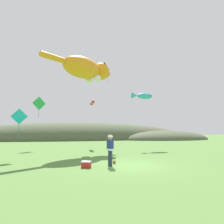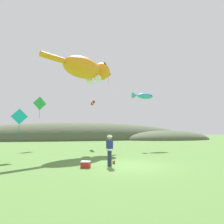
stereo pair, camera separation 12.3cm
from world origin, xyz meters
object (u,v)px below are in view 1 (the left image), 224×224
kite_tube_streamer (92,103)px  picnic_cooler (86,164)px  festival_attendant (110,149)px  kite_diamond_green (39,103)px  kite_fish_windsock (142,96)px  kite_spool (114,162)px  kite_giant_cat (86,69)px  kite_diamond_orange (108,73)px  kite_diamond_teal (19,117)px

kite_tube_streamer → picnic_cooler: bearing=-100.2°
festival_attendant → picnic_cooler: festival_attendant is taller
kite_diamond_green → picnic_cooler: bearing=-73.0°
kite_fish_windsock → kite_tube_streamer: 5.99m
festival_attendant → kite_spool: bearing=57.9°
kite_fish_windsock → kite_diamond_green: bearing=168.6°
kite_tube_streamer → kite_spool: bearing=-92.2°
picnic_cooler → kite_diamond_green: bearing=107.0°
kite_giant_cat → kite_diamond_orange: (2.88, 2.67, 0.48)m
kite_giant_cat → kite_diamond_green: size_ratio=2.87×
festival_attendant → kite_spool: festival_attendant is taller
picnic_cooler → kite_fish_windsock: bearing=52.4°
kite_diamond_orange → kite_diamond_green: (-7.66, 0.91, -3.72)m
kite_spool → kite_diamond_green: kite_diamond_green is taller
kite_tube_streamer → kite_diamond_green: (-5.99, -0.10, -0.28)m
kite_fish_windsock → kite_tube_streamer: (-5.44, 2.41, -0.68)m
kite_diamond_green → festival_attendant: bearing=-67.1°
festival_attendant → kite_diamond_teal: 7.36m
kite_tube_streamer → kite_diamond_orange: (1.66, -1.01, 3.43)m
picnic_cooler → kite_diamond_orange: 14.75m
festival_attendant → kite_diamond_teal: kite_diamond_teal is taller
festival_attendant → picnic_cooler: (-1.38, -0.13, -0.77)m
kite_tube_streamer → kite_diamond_teal: bearing=-129.1°
kite_giant_cat → kite_diamond_teal: 8.63m
festival_attendant → kite_diamond_teal: (-5.66, 4.24, 2.05)m
kite_fish_windsock → kite_tube_streamer: bearing=156.1°
kite_giant_cat → kite_tube_streamer: (1.21, 3.68, -2.95)m
kite_tube_streamer → kite_diamond_teal: size_ratio=0.94×
kite_diamond_teal → kite_diamond_green: kite_diamond_green is taller
kite_tube_streamer → kite_diamond_teal: (-6.52, -8.04, -2.27)m
kite_diamond_teal → kite_diamond_green: (0.53, 7.94, 1.99)m
festival_attendant → kite_tube_streamer: bearing=86.0°
kite_fish_windsock → kite_diamond_orange: kite_diamond_orange is taller
kite_diamond_teal → kite_fish_windsock: bearing=25.2°
picnic_cooler → kite_fish_windsock: (7.68, 9.99, 5.77)m
kite_fish_windsock → kite_tube_streamer: size_ratio=1.33×
festival_attendant → kite_giant_cat: bearing=92.3°
kite_tube_streamer → kite_diamond_green: 6.00m
festival_attendant → kite_tube_streamer: (0.86, 12.27, 4.32)m
festival_attendant → kite_diamond_green: size_ratio=0.73×
picnic_cooler → kite_giant_cat: (1.03, 8.72, 8.04)m
kite_fish_windsock → kite_diamond_green: (-11.44, 2.31, -0.96)m
kite_diamond_orange → kite_spool: bearing=-101.2°
kite_spool → kite_diamond_teal: size_ratio=0.11×
picnic_cooler → kite_giant_cat: bearing=83.3°
picnic_cooler → kite_diamond_green: kite_diamond_green is taller
picnic_cooler → kite_fish_windsock: size_ratio=0.23×
kite_diamond_teal → kite_tube_streamer: bearing=50.9°
kite_spool → kite_diamond_teal: (-6.09, 3.56, 2.89)m
picnic_cooler → kite_diamond_orange: size_ratio=0.31×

